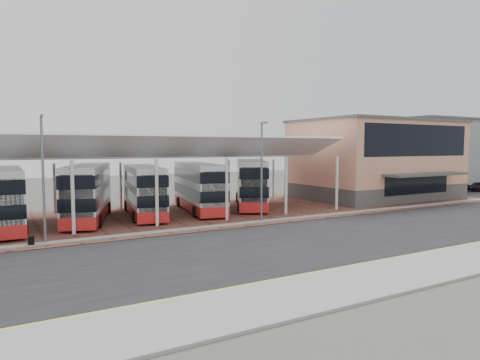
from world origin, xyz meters
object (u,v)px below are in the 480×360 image
(bus_1, at_px, (4,199))
(bus_4, at_px, (199,187))
(bus_2, at_px, (88,193))
(bus_5, at_px, (251,183))
(terminal, at_px, (376,159))
(bus_3, at_px, (144,191))

(bus_1, height_order, bus_4, bus_4)
(bus_2, relative_size, bus_5, 1.00)
(bus_1, height_order, bus_2, bus_2)
(bus_2, bearing_deg, bus_4, 19.11)
(bus_1, xyz_separation_m, bus_5, (21.99, 1.36, 0.12))
(terminal, height_order, bus_4, terminal)
(bus_2, distance_m, bus_3, 4.70)
(bus_3, height_order, bus_5, bus_5)
(bus_4, xyz_separation_m, bus_5, (5.90, 0.35, 0.11))
(bus_2, xyz_separation_m, bus_3, (4.70, 0.13, -0.11))
(bus_1, bearing_deg, bus_2, 7.45)
(bus_3, bearing_deg, bus_2, -169.45)
(terminal, xyz_separation_m, bus_4, (-23.06, 0.10, -2.36))
(bus_2, xyz_separation_m, bus_5, (15.92, 0.58, 0.07))
(bus_2, xyz_separation_m, bus_4, (10.02, 0.23, -0.04))
(bus_3, xyz_separation_m, bus_5, (11.22, 0.45, 0.18))
(bus_1, bearing_deg, bus_3, 4.96)
(bus_3, relative_size, bus_4, 0.97)
(bus_2, relative_size, bus_3, 1.05)
(terminal, height_order, bus_2, terminal)
(terminal, height_order, bus_5, terminal)
(bus_4, bearing_deg, terminal, 9.54)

